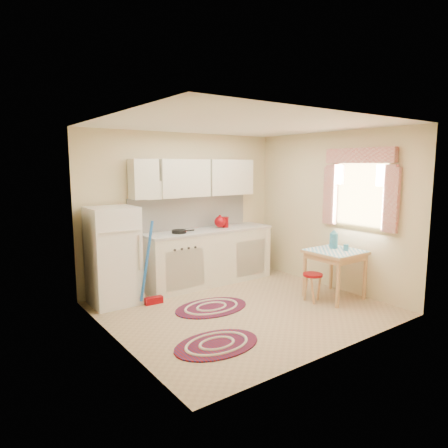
{
  "coord_description": "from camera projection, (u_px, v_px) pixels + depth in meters",
  "views": [
    {
      "loc": [
        -3.34,
        -4.15,
        1.98
      ],
      "look_at": [
        -0.14,
        0.25,
        1.17
      ],
      "focal_mm": 32.0,
      "sensor_mm": 36.0,
      "label": 1
    }
  ],
  "objects": [
    {
      "name": "red_kettle",
      "position": [
        220.0,
        222.0,
        6.76
      ],
      "size": [
        0.27,
        0.25,
        0.21
      ],
      "primitive_type": null,
      "rotation": [
        0.0,
        0.0,
        0.34
      ],
      "color": "maroon",
      "rests_on": "countertop"
    },
    {
      "name": "stool",
      "position": [
        312.0,
        288.0,
        5.81
      ],
      "size": [
        0.34,
        0.34,
        0.42
      ],
      "primitive_type": "cylinder",
      "rotation": [
        0.0,
        0.0,
        0.22
      ],
      "color": "maroon",
      "rests_on": "ground"
    },
    {
      "name": "broom",
      "position": [
        153.0,
        263.0,
        5.65
      ],
      "size": [
        0.29,
        0.14,
        1.2
      ],
      "primitive_type": null,
      "rotation": [
        0.0,
        0.0,
        -0.06
      ],
      "color": "blue",
      "rests_on": "ground"
    },
    {
      "name": "frying_pan",
      "position": [
        179.0,
        232.0,
        6.25
      ],
      "size": [
        0.27,
        0.27,
        0.05
      ],
      "primitive_type": "cylinder",
      "rotation": [
        0.0,
        0.0,
        -0.16
      ],
      "color": "black",
      "rests_on": "countertop"
    },
    {
      "name": "coffee_pot",
      "position": [
        334.0,
        239.0,
        6.04
      ],
      "size": [
        0.18,
        0.17,
        0.31
      ],
      "primitive_type": null,
      "rotation": [
        0.0,
        0.0,
        0.26
      ],
      "color": "teal",
      "rests_on": "table"
    },
    {
      "name": "countertop",
      "position": [
        208.0,
        230.0,
        6.64
      ],
      "size": [
        2.27,
        0.62,
        0.04
      ],
      "primitive_type": "cube",
      "color": "#B5B2AC",
      "rests_on": "base_cabinets"
    },
    {
      "name": "rug_center",
      "position": [
        211.0,
        307.0,
        5.57
      ],
      "size": [
        1.1,
        0.75,
        0.02
      ],
      "primitive_type": null,
      "rotation": [
        0.0,
        0.0,
        -0.02
      ],
      "color": "maroon",
      "rests_on": "ground"
    },
    {
      "name": "red_canister",
      "position": [
        225.0,
        223.0,
        6.83
      ],
      "size": [
        0.13,
        0.13,
        0.16
      ],
      "primitive_type": "cylinder",
      "rotation": [
        0.0,
        0.0,
        0.17
      ],
      "color": "maroon",
      "rests_on": "countertop"
    },
    {
      "name": "base_cabinets",
      "position": [
        209.0,
        257.0,
        6.71
      ],
      "size": [
        2.25,
        0.6,
        0.88
      ],
      "primitive_type": "cube",
      "color": "beige",
      "rests_on": "ground"
    },
    {
      "name": "table",
      "position": [
        334.0,
        274.0,
        5.96
      ],
      "size": [
        0.72,
        0.72,
        0.72
      ],
      "primitive_type": "cube",
      "color": "tan",
      "rests_on": "ground"
    },
    {
      "name": "mug",
      "position": [
        346.0,
        248.0,
        5.88
      ],
      "size": [
        0.08,
        0.08,
        0.1
      ],
      "primitive_type": "cylinder",
      "rotation": [
        0.0,
        0.0,
        0.03
      ],
      "color": "teal",
      "rests_on": "table"
    },
    {
      "name": "fridge",
      "position": [
        113.0,
        256.0,
        5.66
      ],
      "size": [
        0.65,
        0.6,
        1.4
      ],
      "primitive_type": "cube",
      "color": "white",
      "rests_on": "ground"
    },
    {
      "name": "rug_left",
      "position": [
        217.0,
        344.0,
        4.42
      ],
      "size": [
        1.03,
        0.69,
        0.02
      ],
      "primitive_type": null,
      "rotation": [
        0.0,
        0.0,
        -0.01
      ],
      "color": "maroon",
      "rests_on": "ground"
    },
    {
      "name": "room_shell",
      "position": [
        242.0,
        192.0,
        5.6
      ],
      "size": [
        3.64,
        3.6,
        2.52
      ],
      "color": "tan",
      "rests_on": "ground"
    }
  ]
}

